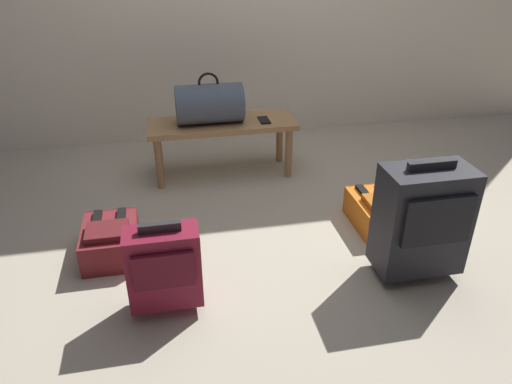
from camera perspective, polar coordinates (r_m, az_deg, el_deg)
The scene contains 8 objects.
ground_plane at distance 2.83m, azimuth 5.14°, elevation -4.36°, with size 6.60×6.60×0.00m, color #B2A893.
bench at distance 3.33m, azimuth -4.03°, elevation 7.32°, with size 1.00×0.36×0.39m.
duffel_bag_slate at distance 3.26m, azimuth -5.53°, elevation 10.35°, with size 0.44×0.26×0.34m.
cell_phone at distance 3.32m, azimuth 0.95°, elevation 8.48°, with size 0.07×0.14×0.01m.
suitcase_upright_charcoal at distance 2.44m, azimuth 19.00°, elevation -3.05°, with size 0.41×0.26×0.62m.
suitcase_small_burgundy at distance 2.17m, azimuth -10.80°, elevation -8.66°, with size 0.32×0.18×0.46m.
backpack_orange at distance 2.90m, azimuth 14.18°, elevation -2.15°, with size 0.28×0.38×0.21m.
backpack_maroon at distance 2.67m, azimuth -16.79°, elevation -5.45°, with size 0.28×0.38×0.21m.
Camera 1 is at (-0.71, -2.27, 1.53)m, focal length 33.91 mm.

